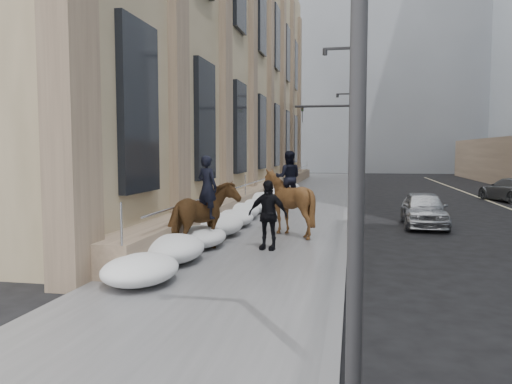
% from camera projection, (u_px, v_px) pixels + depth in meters
% --- Properties ---
extents(ground, '(140.00, 140.00, 0.00)m').
position_uv_depth(ground, '(230.00, 270.00, 11.97)').
color(ground, black).
rests_on(ground, ground).
extents(sidewalk, '(5.00, 80.00, 0.12)m').
position_uv_depth(sidewalk, '(286.00, 215.00, 21.74)').
color(sidewalk, '#535355').
rests_on(sidewalk, ground).
extents(curb, '(0.24, 80.00, 0.12)m').
position_uv_depth(curb, '(346.00, 217.00, 21.24)').
color(curb, slate).
rests_on(curb, ground).
extents(limestone_building, '(6.10, 44.00, 18.00)m').
position_uv_depth(limestone_building, '(225.00, 56.00, 31.77)').
color(limestone_building, '#907F5E').
rests_on(limestone_building, ground).
extents(bg_building_mid, '(30.00, 12.00, 28.00)m').
position_uv_depth(bg_building_mid, '(363.00, 70.00, 68.75)').
color(bg_building_mid, slate).
rests_on(bg_building_mid, ground).
extents(bg_building_far, '(24.00, 12.00, 20.00)m').
position_uv_depth(bg_building_far, '(300.00, 108.00, 82.72)').
color(bg_building_far, gray).
rests_on(bg_building_far, ground).
extents(streetlight_mid, '(1.71, 0.24, 8.00)m').
position_uv_depth(streetlight_mid, '(351.00, 116.00, 24.76)').
color(streetlight_mid, '#2D2D30').
rests_on(streetlight_mid, ground).
extents(streetlight_far, '(1.71, 0.24, 8.00)m').
position_uv_depth(streetlight_far, '(352.00, 131.00, 44.33)').
color(streetlight_far, '#2D2D30').
rests_on(streetlight_far, ground).
extents(traffic_signal, '(4.10, 0.22, 6.00)m').
position_uv_depth(traffic_signal, '(341.00, 133.00, 32.76)').
color(traffic_signal, '#2D2D30').
rests_on(traffic_signal, ground).
extents(snow_bank, '(1.70, 18.10, 0.76)m').
position_uv_depth(snow_bank, '(244.00, 210.00, 20.13)').
color(snow_bank, silver).
rests_on(snow_bank, sidewalk).
extents(mounted_horse_left, '(1.83, 2.45, 2.61)m').
position_uv_depth(mounted_horse_left, '(203.00, 214.00, 13.57)').
color(mounted_horse_left, '#422914').
rests_on(mounted_horse_left, sidewalk).
extents(mounted_horse_right, '(1.95, 2.14, 2.73)m').
position_uv_depth(mounted_horse_right, '(288.00, 199.00, 16.13)').
color(mounted_horse_right, '#3F2612').
rests_on(mounted_horse_right, sidewalk).
extents(pedestrian, '(1.20, 0.66, 1.93)m').
position_uv_depth(pedestrian, '(268.00, 215.00, 13.79)').
color(pedestrian, black).
rests_on(pedestrian, sidewalk).
extents(car_silver, '(1.69, 3.96, 1.33)m').
position_uv_depth(car_silver, '(424.00, 209.00, 18.81)').
color(car_silver, '#A7AAAF').
rests_on(car_silver, ground).
extents(car_grey, '(3.14, 5.02, 1.36)m').
position_uv_depth(car_grey, '(512.00, 190.00, 27.94)').
color(car_grey, slate).
rests_on(car_grey, ground).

